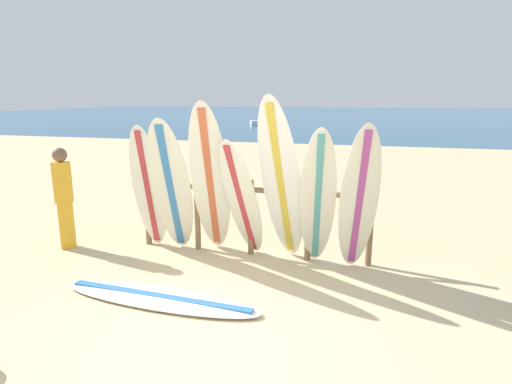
% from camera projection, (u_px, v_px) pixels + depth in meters
% --- Properties ---
extents(ground_plane, '(120.00, 120.00, 0.00)m').
position_uv_depth(ground_plane, '(203.00, 342.00, 4.09)').
color(ground_plane, '#D3BC8C').
extents(ocean_water, '(120.00, 80.00, 0.01)m').
position_uv_depth(ocean_water, '(359.00, 114.00, 58.67)').
color(ocean_water, '#1E5984').
rests_on(ocean_water, ground).
extents(surfboard_rack, '(3.59, 0.09, 1.16)m').
position_uv_depth(surfboard_rack, '(251.00, 208.00, 6.24)').
color(surfboard_rack, olive).
rests_on(surfboard_rack, ground).
extents(surfboard_leaning_far_left, '(0.59, 0.77, 1.99)m').
position_uv_depth(surfboard_leaning_far_left, '(148.00, 189.00, 6.32)').
color(surfboard_leaning_far_left, white).
rests_on(surfboard_leaning_far_left, ground).
extents(surfboard_leaning_left, '(0.77, 1.14, 2.12)m').
position_uv_depth(surfboard_leaning_left, '(171.00, 189.00, 6.02)').
color(surfboard_leaning_left, silver).
rests_on(surfboard_leaning_left, ground).
extents(surfboard_leaning_center_left, '(0.73, 1.12, 2.33)m').
position_uv_depth(surfboard_leaning_center_left, '(210.00, 181.00, 6.00)').
color(surfboard_leaning_center_left, white).
rests_on(surfboard_leaning_center_left, ground).
extents(surfboard_leaning_center, '(0.67, 1.01, 1.84)m').
position_uv_depth(surfboard_leaning_center, '(242.00, 200.00, 5.91)').
color(surfboard_leaning_center, white).
rests_on(surfboard_leaning_center, ground).
extents(surfboard_leaning_center_right, '(0.69, 1.19, 2.41)m').
position_uv_depth(surfboard_leaning_center_right, '(282.00, 184.00, 5.63)').
color(surfboard_leaning_center_right, white).
rests_on(surfboard_leaning_center_right, ground).
extents(surfboard_leaning_right, '(0.62, 0.99, 2.02)m').
position_uv_depth(surfboard_leaning_right, '(318.00, 200.00, 5.55)').
color(surfboard_leaning_right, silver).
rests_on(surfboard_leaning_right, ground).
extents(surfboard_leaning_far_right, '(0.65, 0.86, 2.08)m').
position_uv_depth(surfboard_leaning_far_right, '(359.00, 201.00, 5.40)').
color(surfboard_leaning_far_right, silver).
rests_on(surfboard_leaning_far_right, ground).
extents(surfboard_lying_on_sand, '(2.58, 0.68, 0.08)m').
position_uv_depth(surfboard_lying_on_sand, '(159.00, 298.00, 4.91)').
color(surfboard_lying_on_sand, white).
rests_on(surfboard_lying_on_sand, ground).
extents(beachgoer_standing, '(0.31, 0.28, 1.60)m').
position_uv_depth(beachgoer_standing, '(64.00, 194.00, 6.47)').
color(beachgoer_standing, gold).
rests_on(beachgoer_standing, ground).
extents(small_boat_offshore, '(2.92, 2.04, 0.71)m').
position_uv_depth(small_boat_offshore, '(266.00, 122.00, 36.54)').
color(small_boat_offshore, silver).
rests_on(small_boat_offshore, ocean_water).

